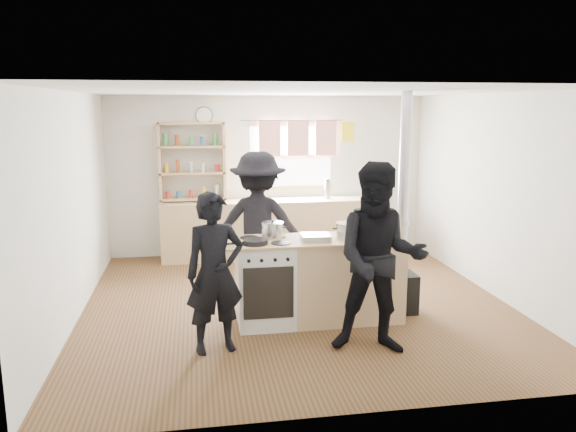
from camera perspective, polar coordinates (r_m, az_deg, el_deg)
The scene contains 14 objects.
ground at distance 6.84m, azimuth 0.89°, elevation -8.93°, with size 5.00×5.00×0.01m, color brown.
back_counter at distance 8.82m, azimuth -1.67°, elevation -1.25°, with size 3.40×0.55×0.90m, color tan.
shelving_unit at distance 8.70m, azimuth -9.71°, elevation 5.51°, with size 1.00×0.28×1.20m.
thermos at distance 8.88m, azimuth 4.04°, elevation 2.70°, with size 0.10×0.10×0.29m, color silver.
cooking_island at distance 6.20m, azimuth 3.14°, elevation -6.47°, with size 1.97×0.64×0.93m.
skillet_greens at distance 5.83m, azimuth -3.33°, elevation -2.60°, with size 0.30×0.30×0.05m.
roast_tray at distance 5.99m, azimuth 2.83°, elevation -2.14°, with size 0.32×0.27×0.06m.
stockpot_stove at distance 6.10m, azimuth -1.58°, elevation -1.42°, with size 0.24×0.24×0.19m.
stockpot_counter at distance 6.11m, azimuth 6.06°, elevation -1.46°, with size 0.25×0.25×0.19m.
bread_board at distance 6.19m, azimuth 9.88°, elevation -1.71°, with size 0.33×0.29×0.12m.
flue_heater at distance 6.53m, azimuth 11.40°, elevation -4.01°, with size 0.35×0.35×2.50m.
person_near_left at distance 5.40m, azimuth -7.44°, elevation -5.79°, with size 0.57×0.37×1.55m, color black.
person_near_right at distance 5.38m, azimuth 9.30°, elevation -4.34°, with size 0.89×0.70×1.84m, color black.
person_far at distance 6.86m, azimuth -3.03°, elevation -0.97°, with size 1.17×0.67×1.81m, color black.
Camera 1 is at (-1.15, -6.32, 2.34)m, focal length 35.00 mm.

